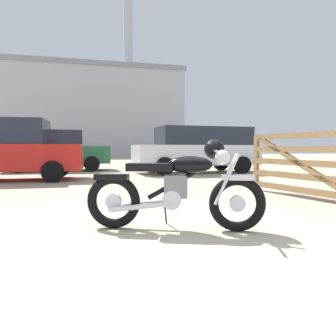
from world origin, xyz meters
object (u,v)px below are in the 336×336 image
(timber_gate, at_px, (312,162))
(silver_sedan_mid, at_px, (57,151))
(vintage_motorcycle, at_px, (179,188))
(white_estate_far, at_px, (198,148))
(blue_hatchback_right, at_px, (10,149))

(timber_gate, relative_size, silver_sedan_mid, 0.59)
(vintage_motorcycle, distance_m, timber_gate, 3.25)
(timber_gate, distance_m, white_estate_far, 6.48)
(silver_sedan_mid, xyz_separation_m, white_estate_far, (5.30, -2.52, 0.10))
(vintage_motorcycle, distance_m, blue_hatchback_right, 7.25)
(timber_gate, height_order, white_estate_far, white_estate_far)
(timber_gate, bearing_deg, blue_hatchback_right, 38.86)
(timber_gate, relative_size, white_estate_far, 0.53)
(blue_hatchback_right, bearing_deg, silver_sedan_mid, 77.68)
(timber_gate, bearing_deg, vintage_motorcycle, 103.52)
(timber_gate, height_order, silver_sedan_mid, silver_sedan_mid)
(timber_gate, distance_m, silver_sedan_mid, 10.27)
(vintage_motorcycle, bearing_deg, white_estate_far, 88.81)
(vintage_motorcycle, height_order, blue_hatchback_right, blue_hatchback_right)
(vintage_motorcycle, bearing_deg, silver_sedan_mid, 122.87)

